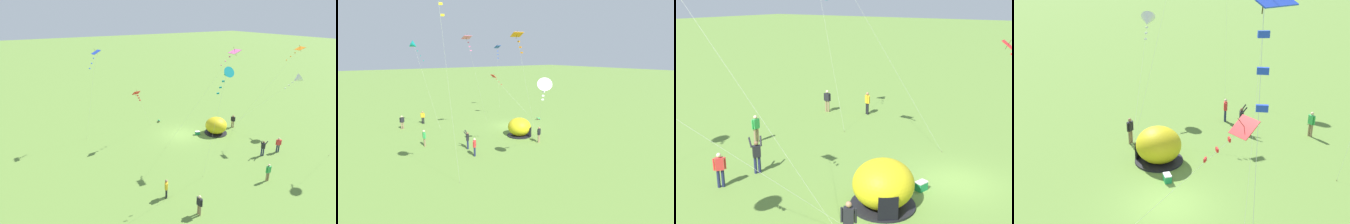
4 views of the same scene
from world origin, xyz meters
TOP-DOWN VIEW (x-y plane):
  - ground_plane at (0.00, 0.00)m, footprint 300.00×300.00m
  - popup_tent at (-4.01, 1.87)m, footprint 2.81×2.81m
  - cooler_box at (-1.76, 1.06)m, footprint 0.61×0.50m
  - toddler_crawling at (0.46, -4.92)m, footprint 0.33×0.55m
  - person_with_toddler at (6.43, 12.36)m, footprint 0.30×0.58m
  - person_watching_sky at (7.57, 9.43)m, footprint 0.42×0.50m
  - person_flying_kite at (-4.61, 8.74)m, footprint 0.72×0.67m
  - person_near_tent at (-1.46, 12.04)m, footprint 0.59×0.28m
  - person_far_back at (-7.10, 1.61)m, footprint 0.39×0.54m
  - person_strolling at (-6.67, 9.03)m, footprint 0.50×0.42m
  - kite_blue at (8.88, -3.42)m, footprint 2.21×1.93m
  - kite_white at (-12.53, 6.06)m, footprint 6.93×5.55m
  - kite_pink at (-1.04, 6.64)m, footprint 4.98×5.39m
  - kite_teal at (3.53, 11.03)m, footprint 0.95×3.01m
  - kite_orange at (-10.30, 6.87)m, footprint 3.88×5.78m
  - kite_red at (5.37, -0.78)m, footprint 4.12×4.51m

SIDE VIEW (x-z plane):
  - ground_plane at x=0.00m, z-range 0.00..0.00m
  - toddler_crawling at x=0.46m, z-range 0.02..0.34m
  - cooler_box at x=-1.76m, z-range 0.00..0.44m
  - person_with_toddler at x=6.43m, z-range 0.10..1.82m
  - person_watching_sky at x=7.57m, z-range 0.10..1.82m
  - person_near_tent at x=-1.46m, z-range 0.10..1.82m
  - person_far_back at x=-7.10m, z-range 0.10..1.82m
  - person_strolling at x=-6.67m, z-range 0.10..1.82m
  - popup_tent at x=-4.01m, z-range -0.05..2.05m
  - person_flying_kite at x=-4.61m, z-range 0.05..1.94m
  - kite_red at x=5.37m, z-range 2.62..9.01m
  - kite_white at x=-12.53m, z-range 3.04..10.54m
  - kite_blue at x=8.88m, z-range 4.60..15.36m
  - kite_teal at x=3.53m, z-range 4.82..15.55m
  - kite_orange at x=-10.30m, z-range 4.76..15.76m
  - kite_pink at x=-1.04m, z-range 4.90..16.25m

